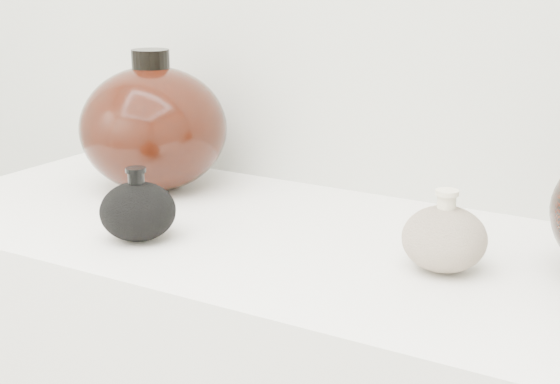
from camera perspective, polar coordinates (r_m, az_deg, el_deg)
The scene contains 3 objects.
black_gourd_vase at distance 1.10m, azimuth -10.36°, elevation -1.35°, with size 0.13×0.13×0.10m.
cream_gourd_vase at distance 0.99m, azimuth 11.93°, elevation -3.31°, with size 0.12×0.12×0.10m.
left_round_pot at distance 1.33m, azimuth -9.22°, elevation 4.65°, with size 0.32×0.32×0.24m.
Camera 1 is at (0.53, 0.04, 1.27)m, focal length 50.00 mm.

